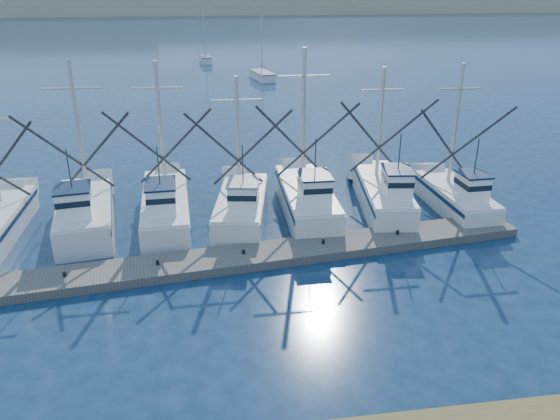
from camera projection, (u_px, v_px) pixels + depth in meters
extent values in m
plane|color=#0B2134|center=(393.00, 344.00, 20.19)|extent=(500.00, 500.00, 0.00)
cube|color=#58544E|center=(202.00, 263.00, 25.44)|extent=(32.68, 6.19, 0.44)
cube|color=silver|center=(86.00, 216.00, 29.08)|extent=(3.72, 7.77, 1.53)
cube|color=white|center=(74.00, 203.00, 26.74)|extent=(1.81, 2.02, 1.50)
cylinder|color=#B7B2A8|center=(78.00, 130.00, 28.51)|extent=(0.22, 0.22, 7.21)
cube|color=silver|center=(166.00, 209.00, 30.13)|extent=(2.81, 8.62, 1.42)
cube|color=white|center=(161.00, 199.00, 27.57)|extent=(1.51, 2.14, 1.50)
cylinder|color=#B7B2A8|center=(161.00, 127.00, 29.78)|extent=(0.22, 0.22, 7.07)
cube|color=silver|center=(241.00, 209.00, 30.12)|extent=(3.70, 7.60, 1.40)
cube|color=white|center=(244.00, 197.00, 27.85)|extent=(1.73, 2.00, 1.50)
cylinder|color=#B7B2A8|center=(238.00, 135.00, 29.72)|extent=(0.22, 0.22, 6.33)
cube|color=silver|center=(307.00, 201.00, 30.94)|extent=(2.67, 8.10, 1.53)
cube|color=white|center=(315.00, 190.00, 28.47)|extent=(1.51, 1.99, 1.50)
cylinder|color=#B7B2A8|center=(303.00, 117.00, 30.40)|extent=(0.22, 0.22, 7.53)
cube|color=silver|center=(383.00, 197.00, 31.47)|extent=(3.34, 8.22, 1.61)
cube|color=white|center=(397.00, 184.00, 29.00)|extent=(1.59, 2.11, 1.50)
cylinder|color=#B7B2A8|center=(380.00, 123.00, 31.14)|extent=(0.22, 0.22, 6.35)
cube|color=silver|center=(455.00, 200.00, 31.48)|extent=(2.51, 6.72, 1.27)
cube|color=white|center=(472.00, 188.00, 29.38)|extent=(1.37, 1.67, 1.50)
cylinder|color=#B7B2A8|center=(455.00, 126.00, 30.88)|extent=(0.22, 0.22, 6.93)
cube|color=silver|center=(262.00, 76.00, 71.40)|extent=(2.93, 5.65, 0.90)
cylinder|color=#B7B2A8|center=(262.00, 44.00, 70.07)|extent=(0.12, 0.12, 7.20)
cube|color=silver|center=(206.00, 60.00, 85.20)|extent=(1.86, 4.85, 0.90)
cylinder|color=#B7B2A8|center=(204.00, 32.00, 83.87)|extent=(0.12, 0.12, 7.20)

